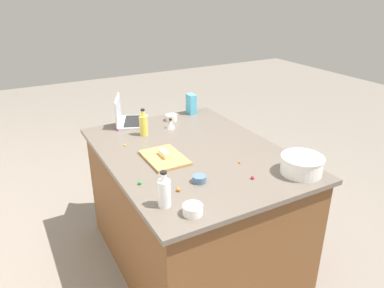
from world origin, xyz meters
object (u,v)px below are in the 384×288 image
object	(u,v)px
cutting_board	(164,158)
ramekin_wide	(199,179)
ramekin_medium	(171,118)
kitchen_timer	(171,124)
butter_stick_left	(164,154)
mixing_bowl_large	(302,164)
bottle_vinegar	(164,192)
laptop	(128,118)
candy_bag	(191,104)
bottle_oil	(143,125)
ramekin_small	(193,210)

from	to	relation	value
cutting_board	ramekin_wide	world-z (taller)	ramekin_wide
ramekin_medium	kitchen_timer	distance (m)	0.18
butter_stick_left	kitchen_timer	world-z (taller)	kitchen_timer
mixing_bowl_large	bottle_vinegar	world-z (taller)	bottle_vinegar
cutting_board	butter_stick_left	size ratio (longest dim) A/B	3.01
laptop	butter_stick_left	distance (m)	0.73
laptop	cutting_board	size ratio (longest dim) A/B	1.12
laptop	candy_bag	world-z (taller)	laptop
bottle_vinegar	cutting_board	world-z (taller)	bottle_vinegar
ramekin_medium	ramekin_wide	bearing A→B (deg)	162.97
laptop	cutting_board	distance (m)	0.73
butter_stick_left	candy_bag	distance (m)	0.91
laptop	ramekin_wide	bearing A→B (deg)	-178.37
cutting_board	bottle_oil	bearing A→B (deg)	-4.91
bottle_oil	ramekin_medium	size ratio (longest dim) A/B	2.09
ramekin_small	ramekin_medium	xyz separation A→B (m)	(1.25, -0.49, -0.00)
butter_stick_left	ramekin_small	bearing A→B (deg)	167.80
laptop	bottle_vinegar	distance (m)	1.24
bottle_vinegar	mixing_bowl_large	bearing A→B (deg)	-94.80
laptop	kitchen_timer	distance (m)	0.36
bottle_oil	butter_stick_left	xyz separation A→B (m)	(-0.44, 0.04, -0.04)
cutting_board	candy_bag	world-z (taller)	candy_bag
bottle_vinegar	laptop	bearing A→B (deg)	-11.31
bottle_vinegar	cutting_board	size ratio (longest dim) A/B	0.59
bottle_vinegar	candy_bag	distance (m)	1.44
laptop	bottle_oil	bearing A→B (deg)	-176.21
ramekin_small	kitchen_timer	size ratio (longest dim) A/B	1.30
mixing_bowl_large	cutting_board	distance (m)	0.84
bottle_oil	ramekin_medium	xyz separation A→B (m)	(0.19, -0.32, -0.06)
laptop	kitchen_timer	xyz separation A→B (m)	(-0.26, -0.25, -0.01)
bottle_vinegar	ramekin_small	distance (m)	0.17
laptop	mixing_bowl_large	distance (m)	1.43
bottle_vinegar	ramekin_medium	size ratio (longest dim) A/B	2.04
bottle_vinegar	butter_stick_left	world-z (taller)	bottle_vinegar
ramekin_wide	bottle_oil	bearing A→B (deg)	0.87
cutting_board	mixing_bowl_large	bearing A→B (deg)	-131.61
ramekin_medium	kitchen_timer	size ratio (longest dim) A/B	1.25
butter_stick_left	cutting_board	bearing A→B (deg)	180.00
laptop	ramekin_small	bearing A→B (deg)	173.50
bottle_vinegar	kitchen_timer	bearing A→B (deg)	-27.28
ramekin_wide	laptop	bearing A→B (deg)	1.63
mixing_bowl_large	butter_stick_left	xyz separation A→B (m)	(0.56, 0.63, -0.02)
butter_stick_left	candy_bag	size ratio (longest dim) A/B	0.65
ramekin_wide	ramekin_medium	bearing A→B (deg)	-17.03
candy_bag	ramekin_wide	bearing A→B (deg)	153.63
ramekin_small	mixing_bowl_large	bearing A→B (deg)	-85.50
laptop	ramekin_medium	distance (m)	0.35
butter_stick_left	kitchen_timer	size ratio (longest dim) A/B	1.43
laptop	candy_bag	bearing A→B (deg)	-92.47
ramekin_wide	candy_bag	xyz separation A→B (m)	(1.07, -0.53, 0.07)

